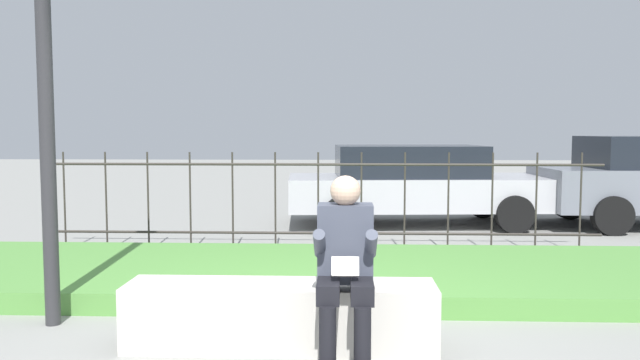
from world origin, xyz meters
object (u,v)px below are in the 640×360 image
object	(u,v)px
stone_bench	(281,319)
street_lamp	(43,24)
car_parked_center	(415,183)
person_seated_reader	(345,261)

from	to	relation	value
stone_bench	street_lamp	xyz separation A→B (m)	(-1.92, 0.47, 2.21)
stone_bench	car_parked_center	bearing A→B (deg)	74.78
street_lamp	person_seated_reader	bearing A→B (deg)	-17.24
car_parked_center	street_lamp	xyz separation A→B (m)	(-3.56, -5.57, 1.72)
person_seated_reader	car_parked_center	world-z (taller)	car_parked_center
car_parked_center	stone_bench	bearing A→B (deg)	-109.18
stone_bench	street_lamp	distance (m)	2.96
street_lamp	car_parked_center	bearing A→B (deg)	57.42
stone_bench	car_parked_center	xyz separation A→B (m)	(1.64, 6.03, 0.49)
stone_bench	car_parked_center	world-z (taller)	car_parked_center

